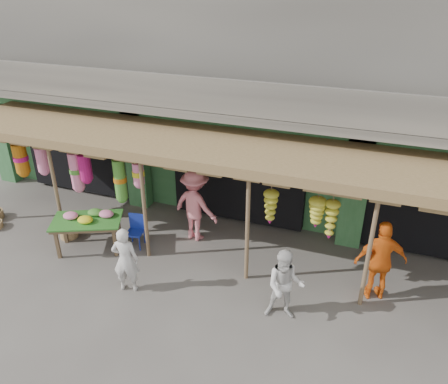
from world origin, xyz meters
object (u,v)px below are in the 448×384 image
(flower_table, at_px, (88,221))
(person_front, at_px, (125,260))
(person_right, at_px, (285,285))
(person_vendor, at_px, (381,261))
(person_shopper, at_px, (195,205))
(blue_chair, at_px, (136,229))

(flower_table, height_order, person_front, person_front)
(flower_table, xyz_separation_m, person_right, (5.07, -0.70, -0.02))
(flower_table, bearing_deg, person_vendor, -19.75)
(flower_table, xyz_separation_m, person_shopper, (2.26, 1.37, 0.17))
(person_vendor, bearing_deg, flower_table, -15.03)
(blue_chair, relative_size, person_front, 0.54)
(person_right, height_order, person_vendor, person_vendor)
(blue_chair, relative_size, person_shopper, 0.43)
(flower_table, bearing_deg, person_right, -32.49)
(person_front, bearing_deg, flower_table, -47.31)
(person_front, relative_size, person_shopper, 0.80)
(person_right, xyz_separation_m, person_shopper, (-2.80, 2.06, 0.19))
(blue_chair, height_order, person_right, person_right)
(flower_table, relative_size, person_right, 1.22)
(blue_chair, distance_m, person_shopper, 1.60)
(person_shopper, bearing_deg, blue_chair, 46.21)
(blue_chair, distance_m, person_right, 4.28)
(flower_table, distance_m, person_front, 2.01)
(flower_table, distance_m, person_vendor, 6.78)
(person_right, xyz_separation_m, person_vendor, (1.69, 1.28, 0.14))
(person_front, distance_m, person_vendor, 5.31)
(flower_table, relative_size, person_front, 1.23)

